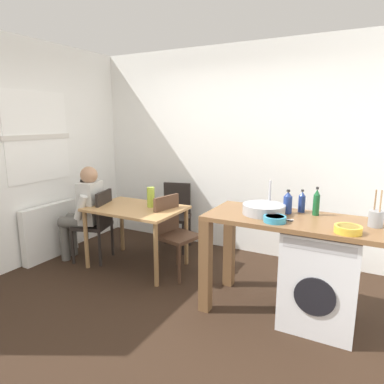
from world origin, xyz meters
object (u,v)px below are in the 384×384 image
(chair_opposite, at_px, (173,230))
(chair_spare_by_wall, at_px, (175,212))
(mixing_bowl, at_px, (275,219))
(colander, at_px, (348,229))
(seated_person, at_px, (85,208))
(chair_person_seat, at_px, (97,221))
(utensil_crock, at_px, (376,218))
(washing_machine, at_px, (321,277))
(dining_table, at_px, (136,215))
(bottle_tall_green, at_px, (288,203))
(bottle_squat_brown, at_px, (302,202))
(vase, at_px, (151,197))
(bottle_clear_small, at_px, (316,203))

(chair_opposite, bearing_deg, chair_spare_by_wall, -138.33)
(mixing_bowl, xyz_separation_m, colander, (0.56, -0.02, 0.00))
(mixing_bowl, bearing_deg, seated_person, 173.16)
(chair_person_seat, distance_m, colander, 2.92)
(chair_spare_by_wall, height_order, utensil_crock, utensil_crock)
(chair_person_seat, distance_m, seated_person, 0.23)
(washing_machine, relative_size, mixing_bowl, 4.60)
(dining_table, xyz_separation_m, bottle_tall_green, (1.79, -0.09, 0.38))
(chair_opposite, bearing_deg, bottle_squat_brown, 100.21)
(bottle_squat_brown, height_order, mixing_bowl, bottle_squat_brown)
(washing_machine, xyz_separation_m, bottle_squat_brown, (-0.24, 0.24, 0.58))
(chair_person_seat, bearing_deg, utensil_crock, -108.26)
(seated_person, bearing_deg, chair_person_seat, -90.00)
(utensil_crock, relative_size, vase, 1.25)
(washing_machine, bearing_deg, bottle_squat_brown, 135.35)
(chair_spare_by_wall, bearing_deg, bottle_tall_green, 138.25)
(mixing_bowl, bearing_deg, bottle_clear_small, 55.21)
(dining_table, bearing_deg, chair_opposite, 7.86)
(chair_person_seat, height_order, bottle_squat_brown, bottle_squat_brown)
(bottle_clear_small, bearing_deg, mixing_bowl, -124.79)
(chair_spare_by_wall, bearing_deg, colander, 136.66)
(dining_table, distance_m, vase, 0.28)
(chair_spare_by_wall, distance_m, colander, 2.58)
(chair_spare_by_wall, bearing_deg, vase, 80.98)
(chair_opposite, height_order, chair_spare_by_wall, same)
(chair_spare_by_wall, xyz_separation_m, bottle_tall_green, (1.71, -0.86, 0.51))
(bottle_tall_green, bearing_deg, utensil_crock, -6.23)
(washing_machine, bearing_deg, colander, -49.26)
(dining_table, bearing_deg, seated_person, -169.95)
(chair_opposite, bearing_deg, seated_person, -68.48)
(seated_person, relative_size, colander, 6.00)
(chair_opposite, bearing_deg, chair_person_seat, -69.62)
(bottle_squat_brown, bearing_deg, bottle_tall_green, -134.76)
(chair_person_seat, relative_size, chair_opposite, 1.00)
(utensil_crock, relative_size, colander, 1.50)
(mixing_bowl, xyz_separation_m, vase, (-1.61, 0.52, -0.09))
(colander, height_order, vase, vase)
(chair_spare_by_wall, xyz_separation_m, bottle_clear_small, (1.94, -0.81, 0.53))
(dining_table, height_order, chair_opposite, chair_opposite)
(bottle_clear_small, bearing_deg, utensil_crock, -15.74)
(dining_table, height_order, bottle_squat_brown, bottle_squat_brown)
(colander, bearing_deg, bottle_squat_brown, 133.23)
(utensil_crock, bearing_deg, chair_opposite, 173.34)
(bottle_clear_small, height_order, utensil_crock, utensil_crock)
(chair_person_seat, xyz_separation_m, chair_spare_by_wall, (0.63, 0.85, 0.00))
(chair_person_seat, xyz_separation_m, bottle_clear_small, (2.57, 0.04, 0.53))
(bottle_tall_green, bearing_deg, chair_spare_by_wall, 153.13)
(chair_spare_by_wall, bearing_deg, utensil_crock, 143.82)
(chair_spare_by_wall, xyz_separation_m, utensil_crock, (2.42, -0.94, 0.48))
(washing_machine, height_order, bottle_squat_brown, bottle_squat_brown)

